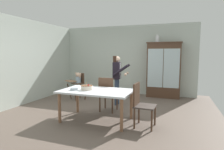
% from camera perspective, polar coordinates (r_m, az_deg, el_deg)
% --- Properties ---
extents(ground_plane, '(6.24, 6.24, 0.00)m').
position_cam_1_polar(ground_plane, '(5.30, -3.24, -11.05)').
color(ground_plane, '#66564C').
extents(wall_back, '(5.32, 0.06, 2.70)m').
position_cam_1_polar(wall_back, '(7.55, 4.43, 4.61)').
color(wall_back, beige).
rests_on(wall_back, ground_plane).
extents(wall_left, '(0.06, 5.32, 2.70)m').
position_cam_1_polar(wall_left, '(6.55, -25.13, 3.72)').
color(wall_left, beige).
rests_on(wall_left, ground_plane).
extents(china_cabinet, '(1.23, 0.48, 2.01)m').
position_cam_1_polar(china_cabinet, '(7.07, 15.46, 1.52)').
color(china_cabinet, '#4C3323').
rests_on(china_cabinet, ground_plane).
extents(ceramic_vase, '(0.13, 0.13, 0.27)m').
position_cam_1_polar(ceramic_vase, '(7.09, 13.67, 10.65)').
color(ceramic_vase, white).
rests_on(ceramic_vase, china_cabinet).
extents(high_chair_with_toddler, '(0.79, 0.84, 0.95)m').
position_cam_1_polar(high_chair_with_toddler, '(6.61, -10.36, -1.81)').
color(high_chair_with_toddler, '#4C3323').
rests_on(high_chair_with_toddler, ground_plane).
extents(adult_person, '(0.54, 0.52, 1.53)m').
position_cam_1_polar(adult_person, '(5.82, 1.58, 0.29)').
color(adult_person, '#33425B').
rests_on(adult_person, ground_plane).
extents(dining_table, '(1.69, 1.01, 0.74)m').
position_cam_1_polar(dining_table, '(4.47, -4.82, -5.69)').
color(dining_table, silver).
rests_on(dining_table, ground_plane).
extents(birthday_cake, '(0.28, 0.28, 0.19)m').
position_cam_1_polar(birthday_cake, '(4.52, -7.72, -3.82)').
color(birthday_cake, beige).
rests_on(birthday_cake, dining_table).
extents(serving_bowl, '(0.18, 0.18, 0.05)m').
position_cam_1_polar(serving_bowl, '(4.54, -11.49, -4.18)').
color(serving_bowl, '#B2BCC6').
rests_on(serving_bowl, dining_table).
extents(dining_chair_far_side, '(0.46, 0.46, 0.96)m').
position_cam_1_polar(dining_chair_far_side, '(5.13, -1.49, -5.22)').
color(dining_chair_far_side, '#4C3323').
rests_on(dining_chair_far_side, ground_plane).
extents(dining_chair_right_end, '(0.47, 0.47, 0.96)m').
position_cam_1_polar(dining_chair_right_end, '(4.18, 8.73, -8.05)').
color(dining_chair_right_end, '#4C3323').
rests_on(dining_chair_right_end, ground_plane).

